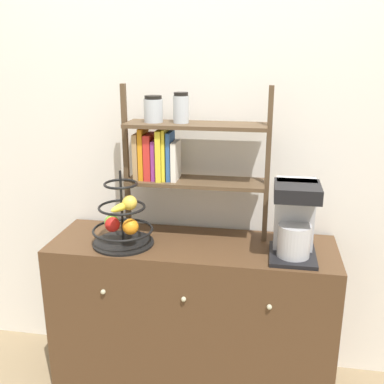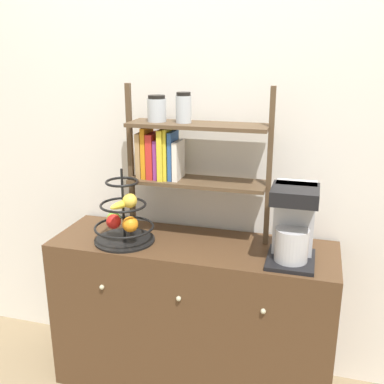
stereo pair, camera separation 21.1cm
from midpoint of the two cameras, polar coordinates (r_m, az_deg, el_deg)
The scene contains 5 objects.
wall_back at distance 2.31m, azimuth -1.48°, elevation 7.54°, with size 7.00×0.05×2.60m, color silver.
sideboard at distance 2.39m, azimuth -2.60°, elevation -15.40°, with size 1.39×0.46×0.80m.
coffee_maker at distance 2.05m, azimuth 10.06°, elevation -3.47°, with size 0.21×0.25×0.35m.
fruit_stand at distance 2.18m, azimuth -11.62°, elevation -3.78°, with size 0.30×0.30×0.37m.
shelf_hutch at distance 2.18m, azimuth -5.04°, elevation 5.37°, with size 0.72×0.20×0.75m.
Camera 1 is at (0.34, -1.77, 1.69)m, focal length 42.00 mm.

